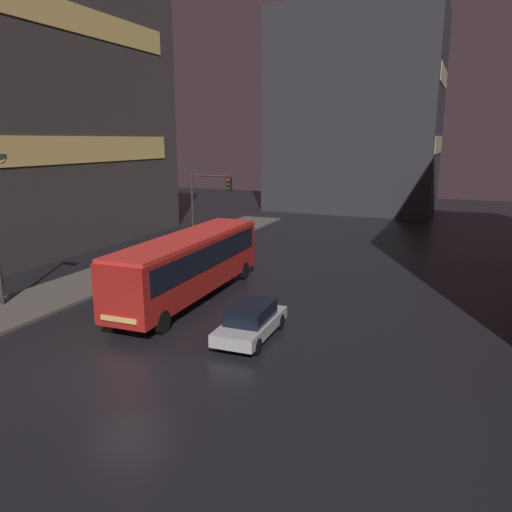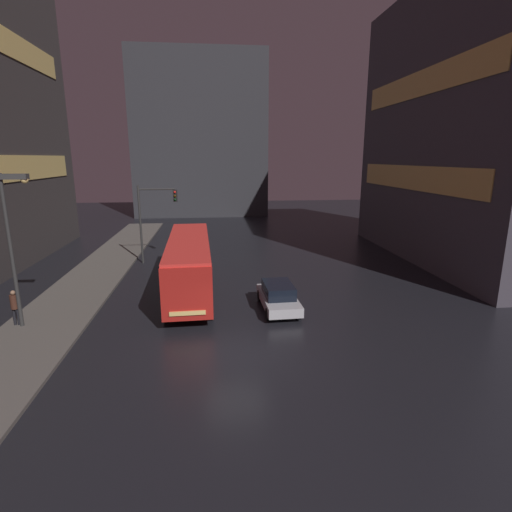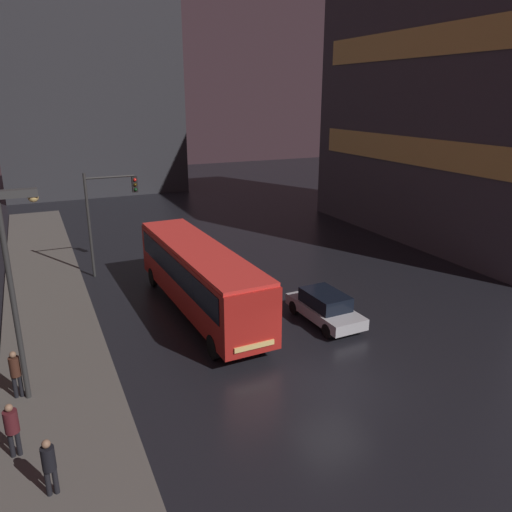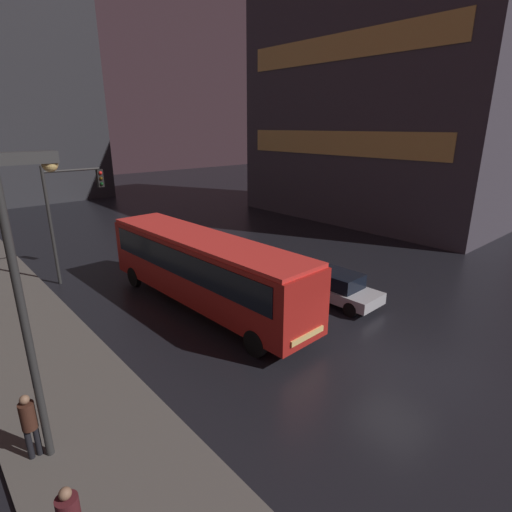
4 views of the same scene
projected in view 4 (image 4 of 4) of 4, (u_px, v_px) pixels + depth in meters
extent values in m
plane|color=black|center=(399.00, 365.00, 13.53)|extent=(120.00, 120.00, 0.00)
cube|color=#56514C|center=(29.00, 340.00, 14.97)|extent=(4.00, 48.00, 0.15)
cube|color=#423D47|center=(377.00, 95.00, 32.72)|extent=(10.00, 21.26, 20.25)
cube|color=#E0B25B|center=(336.00, 143.00, 30.75)|extent=(0.24, 18.07, 1.80)
cube|color=#E0B25B|center=(342.00, 46.00, 28.67)|extent=(0.24, 18.07, 1.80)
cube|color=beige|center=(88.00, 129.00, 47.54)|extent=(0.24, 10.20, 1.80)
cube|color=beige|center=(80.00, 65.00, 45.38)|extent=(0.24, 10.20, 1.80)
cube|color=#AD1E19|center=(203.00, 269.00, 17.32)|extent=(2.79, 11.76, 2.55)
cube|color=black|center=(203.00, 257.00, 17.15)|extent=(2.82, 10.83, 1.10)
cube|color=red|center=(202.00, 239.00, 16.90)|extent=(2.74, 11.52, 0.16)
cube|color=#F4CC72|center=(307.00, 336.00, 13.55)|extent=(1.67, 0.16, 0.20)
cylinder|color=black|center=(296.00, 323.00, 15.38)|extent=(0.28, 1.01, 1.00)
cylinder|color=black|center=(255.00, 343.00, 13.95)|extent=(0.28, 1.01, 1.00)
cylinder|color=black|center=(172.00, 267.00, 21.51)|extent=(0.28, 1.01, 1.00)
cylinder|color=black|center=(134.00, 277.00, 20.08)|extent=(0.28, 1.01, 1.00)
cube|color=#B7B7BC|center=(335.00, 290.00, 18.32)|extent=(1.88, 4.26, 0.50)
cube|color=black|center=(336.00, 279.00, 18.14)|extent=(1.56, 2.36, 0.64)
cylinder|color=black|center=(371.00, 299.00, 17.94)|extent=(0.22, 0.65, 0.64)
cylinder|color=black|center=(351.00, 310.00, 16.91)|extent=(0.22, 0.65, 0.64)
cylinder|color=black|center=(321.00, 282.00, 19.87)|extent=(0.22, 0.65, 0.64)
cylinder|color=black|center=(300.00, 291.00, 18.84)|extent=(0.22, 0.65, 0.64)
sphere|color=#8C664C|center=(65.00, 494.00, 6.84)|extent=(0.22, 0.22, 0.22)
cylinder|color=black|center=(29.00, 444.00, 9.47)|extent=(0.14, 0.14, 0.82)
cylinder|color=black|center=(38.00, 440.00, 9.58)|extent=(0.14, 0.14, 0.82)
cylinder|color=#422319|center=(28.00, 416.00, 9.29)|extent=(0.49, 0.49, 0.68)
sphere|color=#8C664C|center=(24.00, 400.00, 9.15)|extent=(0.22, 0.22, 0.22)
cylinder|color=#2D2D2D|center=(51.00, 227.00, 19.61)|extent=(0.16, 0.16, 5.96)
cylinder|color=#2D2D2D|center=(72.00, 170.00, 19.62)|extent=(2.68, 0.12, 0.12)
cube|color=black|center=(100.00, 178.00, 20.62)|extent=(0.30, 0.24, 0.90)
sphere|color=red|center=(100.00, 173.00, 20.43)|extent=(0.18, 0.18, 0.18)
sphere|color=#3B2B07|center=(101.00, 178.00, 20.52)|extent=(0.18, 0.18, 0.18)
sphere|color=black|center=(102.00, 184.00, 20.61)|extent=(0.18, 0.18, 0.18)
cylinder|color=#2D2D2D|center=(24.00, 322.00, 8.61)|extent=(0.18, 0.18, 7.14)
cube|color=#383838|center=(27.00, 158.00, 7.92)|extent=(1.10, 0.36, 0.24)
sphere|color=#F4CC72|center=(50.00, 164.00, 8.22)|extent=(0.32, 0.32, 0.32)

